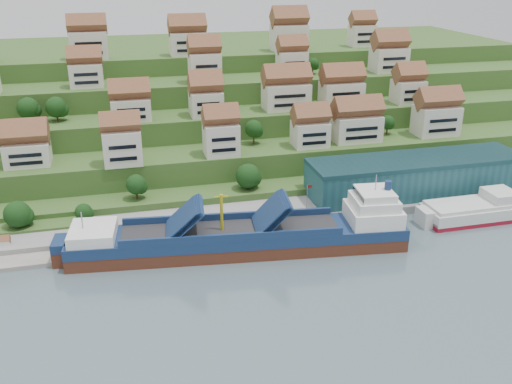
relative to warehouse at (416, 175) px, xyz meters
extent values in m
plane|color=slate|center=(-52.00, -17.00, -7.20)|extent=(300.00, 300.00, 0.00)
cube|color=gray|center=(-32.00, -2.00, -6.10)|extent=(180.00, 14.00, 2.20)
cube|color=#2D4C1E|center=(-52.00, 69.00, -5.20)|extent=(260.00, 128.00, 4.00)
cube|color=#2D4C1E|center=(-52.00, 74.00, -1.70)|extent=(260.00, 118.00, 11.00)
cube|color=#2D4C1E|center=(-52.00, 82.00, 1.80)|extent=(260.00, 102.00, 18.00)
cube|color=#2D4C1E|center=(-52.00, 90.00, 5.30)|extent=(260.00, 86.00, 25.00)
cube|color=#2D4C1E|center=(-52.00, 99.00, 8.30)|extent=(260.00, 68.00, 31.00)
cube|color=silver|center=(-102.68, 24.07, 6.91)|extent=(11.66, 8.57, 6.22)
cube|color=silver|center=(-77.84, 17.98, 8.51)|extent=(10.04, 7.03, 9.42)
cube|color=silver|center=(-50.68, 19.50, 8.29)|extent=(9.50, 7.62, 8.97)
cube|color=silver|center=(-23.76, 21.09, 7.41)|extent=(10.14, 7.73, 7.21)
cube|color=silver|center=(-8.52, 22.55, 7.68)|extent=(14.28, 8.26, 7.76)
cube|color=silver|center=(18.26, 22.48, 8.31)|extent=(13.26, 8.31, 9.03)
cube|color=silver|center=(-74.31, 36.97, 14.06)|extent=(11.43, 7.90, 6.51)
cube|color=silver|center=(-51.85, 36.95, 14.47)|extent=(9.60, 8.56, 7.34)
cube|color=silver|center=(-25.93, 38.67, 14.85)|extent=(14.33, 8.36, 8.09)
cube|color=silver|center=(-7.23, 38.73, 14.60)|extent=(13.20, 8.18, 7.60)
cube|color=silver|center=(15.53, 36.84, 14.53)|extent=(9.50, 8.04, 7.45)
cube|color=silver|center=(-86.53, 54.41, 21.43)|extent=(10.12, 7.30, 7.26)
cube|color=silver|center=(-49.50, 51.77, 22.55)|extent=(9.92, 7.79, 9.50)
cube|color=silver|center=(-19.54, 53.61, 22.13)|extent=(9.51, 7.14, 8.65)
cube|color=silver|center=(16.83, 54.88, 21.99)|extent=(11.93, 8.47, 8.39)
cube|color=silver|center=(-85.29, 70.34, 28.36)|extent=(12.20, 7.51, 9.12)
cube|color=silver|center=(-52.11, 70.83, 27.70)|extent=(12.34, 8.15, 7.80)
cube|color=silver|center=(-14.91, 72.28, 28.40)|extent=(12.42, 8.73, 9.21)
cube|color=silver|center=(15.39, 75.93, 27.77)|extent=(9.14, 7.05, 7.94)
ellipsoid|color=#184015|center=(-45.47, 9.11, 0.58)|extent=(6.77, 6.77, 6.77)
ellipsoid|color=#184015|center=(-75.32, 9.29, 0.94)|extent=(5.29, 5.29, 5.29)
ellipsoid|color=#184015|center=(3.60, 26.11, 7.74)|extent=(4.35, 4.35, 4.35)
ellipsoid|color=#184015|center=(14.76, 26.11, 9.65)|extent=(4.78, 4.78, 4.78)
ellipsoid|color=#184015|center=(-39.49, 26.66, 8.56)|extent=(5.25, 5.25, 5.25)
ellipsoid|color=#184015|center=(-7.73, 42.83, 16.88)|extent=(4.28, 4.28, 4.28)
ellipsoid|color=#184015|center=(-103.40, 42.38, 14.81)|extent=(6.39, 6.39, 6.39)
ellipsoid|color=#184015|center=(-95.51, 40.97, 15.01)|extent=(6.11, 6.11, 6.11)
ellipsoid|color=#184015|center=(-19.41, 58.94, 22.70)|extent=(4.91, 4.91, 4.91)
ellipsoid|color=#184015|center=(-10.79, 56.97, 21.40)|extent=(4.10, 4.10, 4.10)
ellipsoid|color=#184015|center=(-103.70, 2.00, -1.17)|extent=(6.49, 6.49, 6.49)
ellipsoid|color=#184015|center=(-88.62, 2.00, -2.28)|extent=(4.28, 4.28, 4.28)
cube|color=#21525A|center=(0.00, 0.00, 0.00)|extent=(60.00, 15.00, 10.00)
cylinder|color=gray|center=(-34.00, -7.00, -1.00)|extent=(0.16, 0.16, 8.00)
cube|color=maroon|center=(-33.40, -7.00, 2.60)|extent=(1.20, 0.05, 0.80)
cube|color=white|center=(-106.00, -5.50, -5.10)|extent=(2.40, 2.20, 2.20)
cube|color=#512718|center=(-53.87, -17.70, -6.20)|extent=(77.40, 20.58, 4.91)
cube|color=navy|center=(-53.87, -17.70, -2.98)|extent=(77.41, 20.70, 2.55)
cube|color=white|center=(-86.04, -13.94, -0.53)|extent=(11.05, 12.25, 2.55)
cube|color=#262628|center=(-55.82, -17.47, -1.70)|extent=(49.90, 15.64, 0.29)
cube|color=navy|center=(-66.54, -16.21, 1.63)|extent=(8.56, 11.61, 6.79)
cube|color=navy|center=(-47.05, -18.49, 1.63)|extent=(8.19, 11.57, 7.17)
cylinder|color=gold|center=(-57.77, -17.24, 2.61)|extent=(0.76, 0.76, 8.83)
cube|color=white|center=(-22.68, -21.34, 0.16)|extent=(13.00, 12.48, 3.93)
cube|color=white|center=(-22.68, -21.34, 3.30)|extent=(10.91, 11.08, 2.45)
cube|color=white|center=(-22.68, -21.34, 5.36)|extent=(8.82, 9.68, 1.77)
cylinder|color=navy|center=(-19.76, -21.68, 7.23)|extent=(1.74, 1.74, 2.16)
cube|color=maroon|center=(8.76, -15.81, -6.66)|extent=(27.13, 10.10, 2.35)
cube|color=silver|center=(8.76, -15.81, -4.67)|extent=(27.13, 10.20, 2.89)
cube|color=silver|center=(8.76, -15.81, -2.87)|extent=(25.77, 9.10, 1.08)
cube|color=silver|center=(15.53, -15.77, -1.33)|extent=(7.27, 7.99, 2.71)
camera|label=1|loc=(-78.62, -131.65, 55.57)|focal=40.00mm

